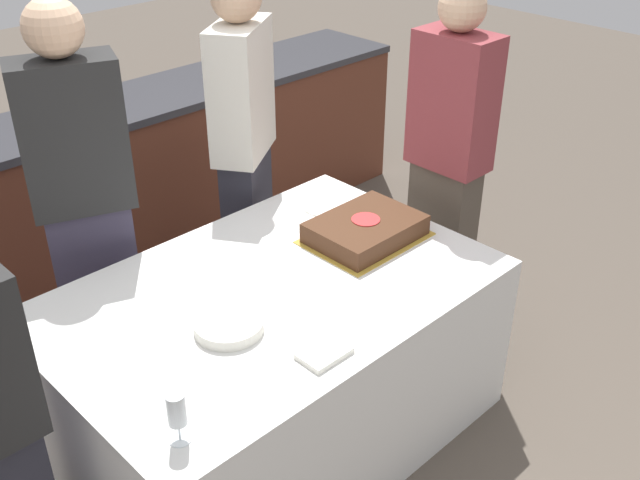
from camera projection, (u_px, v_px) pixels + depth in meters
name	position (u px, v px, depth m)	size (l,w,h in m)	color
ground_plane	(276.00, 430.00, 3.15)	(14.00, 14.00, 0.00)	brown
back_counter	(68.00, 204.00, 3.92)	(4.40, 0.58, 0.92)	#5B2D1E
dining_table	(273.00, 364.00, 2.96)	(1.67, 1.11, 0.72)	white
cake	(366.00, 229.00, 3.07)	(0.48, 0.37, 0.09)	gold
plate_stack	(229.00, 326.00, 2.55)	(0.24, 0.24, 0.04)	white
wine_glass	(177.00, 411.00, 2.06)	(0.07, 0.07, 0.17)	white
side_plate_near_cake	(324.00, 207.00, 3.33)	(0.19, 0.19, 0.00)	white
utensil_pile	(324.00, 353.00, 2.43)	(0.17, 0.12, 0.02)	white
person_cutting_cake	(244.00, 149.00, 3.49)	(0.44, 0.39, 1.69)	#282833
person_seated_right	(447.00, 167.00, 3.34)	(0.20, 0.35, 1.67)	#4C4238
person_standing_back	(85.00, 205.00, 2.99)	(0.44, 0.33, 1.71)	#383347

